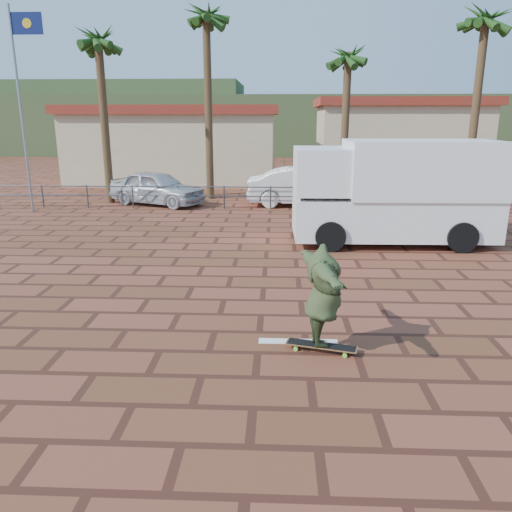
# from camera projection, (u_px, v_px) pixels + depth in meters

# --- Properties ---
(ground) EXTENTS (120.00, 120.00, 0.00)m
(ground) POSITION_uv_depth(u_px,v_px,m) (261.00, 315.00, 10.02)
(ground) COLOR brown
(ground) RESTS_ON ground
(paint_stripe) EXTENTS (1.40, 0.22, 0.01)m
(paint_stripe) POSITION_uv_depth(u_px,v_px,m) (298.00, 341.00, 8.83)
(paint_stripe) COLOR white
(paint_stripe) RESTS_ON ground
(guardrail) EXTENTS (24.06, 0.06, 1.00)m
(guardrail) POSITION_uv_depth(u_px,v_px,m) (271.00, 194.00, 21.38)
(guardrail) COLOR #47494F
(guardrail) RESTS_ON ground
(flagpole) EXTENTS (1.30, 0.10, 8.00)m
(flagpole) POSITION_uv_depth(u_px,v_px,m) (22.00, 96.00, 19.77)
(flagpole) COLOR gray
(flagpole) RESTS_ON ground
(palm_far_left) EXTENTS (2.40, 2.40, 8.25)m
(palm_far_left) POSITION_uv_depth(u_px,v_px,m) (98.00, 45.00, 21.49)
(palm_far_left) COLOR brown
(palm_far_left) RESTS_ON ground
(palm_left) EXTENTS (2.40, 2.40, 9.45)m
(palm_left) POSITION_uv_depth(u_px,v_px,m) (206.00, 23.00, 22.45)
(palm_left) COLOR brown
(palm_left) RESTS_ON ground
(palm_center) EXTENTS (2.40, 2.40, 7.75)m
(palm_center) POSITION_uv_depth(u_px,v_px,m) (348.00, 61.00, 23.08)
(palm_center) COLOR brown
(palm_center) RESTS_ON ground
(palm_right) EXTENTS (2.40, 2.40, 9.05)m
(palm_right) POSITION_uv_depth(u_px,v_px,m) (485.00, 26.00, 21.08)
(palm_right) COLOR brown
(palm_right) RESTS_ON ground
(building_west) EXTENTS (12.60, 7.60, 4.50)m
(building_west) POSITION_uv_depth(u_px,v_px,m) (176.00, 143.00, 30.83)
(building_west) COLOR beige
(building_west) RESTS_ON ground
(building_east) EXTENTS (10.60, 6.60, 5.00)m
(building_east) POSITION_uv_depth(u_px,v_px,m) (398.00, 138.00, 32.10)
(building_east) COLOR beige
(building_east) RESTS_ON ground
(hill_front) EXTENTS (70.00, 18.00, 6.00)m
(hill_front) POSITION_uv_depth(u_px,v_px,m) (276.00, 125.00, 57.33)
(hill_front) COLOR #384C28
(hill_front) RESTS_ON ground
(hill_back) EXTENTS (35.00, 14.00, 8.00)m
(hill_back) POSITION_uv_depth(u_px,v_px,m) (104.00, 116.00, 63.76)
(hill_back) COLOR #384C28
(hill_back) RESTS_ON ground
(longboard) EXTENTS (1.23, 0.56, 0.12)m
(longboard) POSITION_uv_depth(u_px,v_px,m) (321.00, 346.00, 8.45)
(longboard) COLOR olive
(longboard) RESTS_ON ground
(skateboarder) EXTENTS (1.02, 2.25, 1.77)m
(skateboarder) POSITION_uv_depth(u_px,v_px,m) (323.00, 296.00, 8.21)
(skateboarder) COLOR #354324
(skateboarder) RESTS_ON longboard
(campervan) EXTENTS (6.15, 2.77, 3.17)m
(campervan) POSITION_uv_depth(u_px,v_px,m) (395.00, 190.00, 15.45)
(campervan) COLOR white
(campervan) RESTS_ON ground
(car_silver) EXTENTS (4.82, 3.49, 1.53)m
(car_silver) POSITION_uv_depth(u_px,v_px,m) (157.00, 188.00, 22.54)
(car_silver) COLOR #B9BCC0
(car_silver) RESTS_ON ground
(car_white) EXTENTS (5.09, 1.79, 1.68)m
(car_white) POSITION_uv_depth(u_px,v_px,m) (305.00, 187.00, 22.24)
(car_white) COLOR white
(car_white) RESTS_ON ground
(street_sign) EXTENTS (0.52, 0.12, 2.56)m
(street_sign) POSITION_uv_depth(u_px,v_px,m) (414.00, 168.00, 20.83)
(street_sign) COLOR gray
(street_sign) RESTS_ON ground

